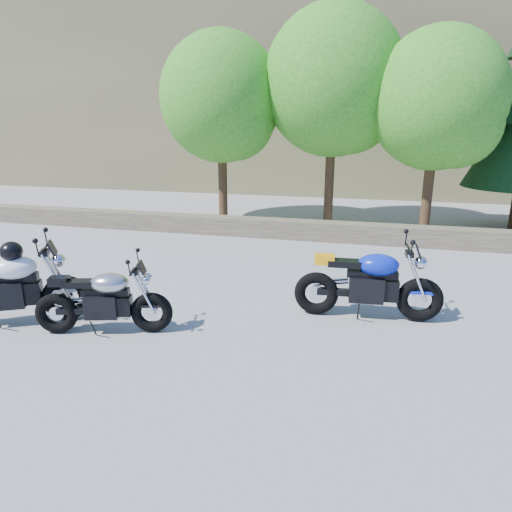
{
  "coord_description": "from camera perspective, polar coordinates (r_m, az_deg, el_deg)",
  "views": [
    {
      "loc": [
        2.16,
        -6.54,
        2.99
      ],
      "look_at": [
        0.2,
        1.0,
        0.75
      ],
      "focal_mm": 32.0,
      "sensor_mm": 36.0,
      "label": 1
    }
  ],
  "objects": [
    {
      "name": "tree_decid_left",
      "position": [
        14.43,
        -4.04,
        18.56
      ],
      "size": [
        3.67,
        3.67,
        5.62
      ],
      "color": "#382314",
      "rests_on": "ground"
    },
    {
      "name": "stone_wall",
      "position": [
        12.54,
        4.31,
        3.37
      ],
      "size": [
        22.0,
        0.55,
        0.5
      ],
      "primitive_type": "cube",
      "color": "#494231",
      "rests_on": "ground"
    },
    {
      "name": "hillside",
      "position": [
        34.84,
        17.23,
        22.82
      ],
      "size": [
        80.0,
        30.0,
        15.0
      ],
      "primitive_type": "cube",
      "color": "brown",
      "rests_on": "ground"
    },
    {
      "name": "blue_bike",
      "position": [
        7.45,
        13.94,
        -3.42
      ],
      "size": [
        2.34,
        0.74,
        1.17
      ],
      "rotation": [
        0.0,
        0.0,
        0.07
      ],
      "color": "black",
      "rests_on": "ground"
    },
    {
      "name": "tree_decid_mid",
      "position": [
        14.17,
        10.08,
        20.06
      ],
      "size": [
        4.08,
        4.08,
        6.24
      ],
      "color": "#382314",
      "rests_on": "ground"
    },
    {
      "name": "ground",
      "position": [
        7.51,
        -3.43,
        -7.45
      ],
      "size": [
        90.0,
        90.0,
        0.0
      ],
      "primitive_type": "plane",
      "color": "gray",
      "rests_on": "ground"
    },
    {
      "name": "silver_bike",
      "position": [
        7.1,
        -18.45,
        -5.39
      ],
      "size": [
        1.99,
        0.81,
        1.02
      ],
      "rotation": [
        0.0,
        0.0,
        0.28
      ],
      "color": "black",
      "rests_on": "ground"
    },
    {
      "name": "white_bike",
      "position": [
        7.93,
        -28.81,
        -3.2
      ],
      "size": [
        2.19,
        1.28,
        1.32
      ],
      "rotation": [
        0.0,
        0.0,
        0.49
      ],
      "color": "black",
      "rests_on": "ground"
    },
    {
      "name": "tree_decid_right",
      "position": [
        13.57,
        22.13,
        17.07
      ],
      "size": [
        3.54,
        3.54,
        5.41
      ],
      "color": "#382314",
      "rests_on": "ground"
    }
  ]
}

